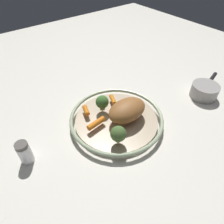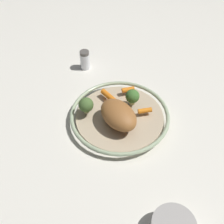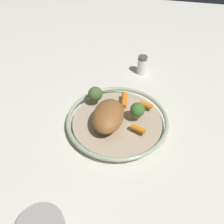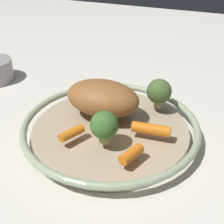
{
  "view_description": "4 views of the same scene",
  "coord_description": "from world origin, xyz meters",
  "px_view_note": "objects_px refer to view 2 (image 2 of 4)",
  "views": [
    {
      "loc": [
        0.33,
        0.39,
        0.53
      ],
      "look_at": [
        0.02,
        -0.0,
        0.07
      ],
      "focal_mm": 31.59,
      "sensor_mm": 36.0,
      "label": 1
    },
    {
      "loc": [
        -0.55,
        0.39,
        0.76
      ],
      "look_at": [
        0.01,
        0.03,
        0.05
      ],
      "focal_mm": 46.73,
      "sensor_mm": 36.0,
      "label": 2
    },
    {
      "loc": [
        -0.61,
        -0.11,
        0.66
      ],
      "look_at": [
        -0.01,
        0.02,
        0.07
      ],
      "focal_mm": 42.3,
      "sensor_mm": 36.0,
      "label": 3
    },
    {
      "loc": [
        0.19,
        -0.43,
        0.34
      ],
      "look_at": [
        0.01,
        -0.01,
        0.06
      ],
      "focal_mm": 47.38,
      "sensor_mm": 36.0,
      "label": 4
    }
  ],
  "objects_px": {
    "serving_bowl": "(120,117)",
    "broccoli_floret_edge": "(86,105)",
    "baby_carrot_center": "(128,90)",
    "baby_carrot_back": "(109,96)",
    "salt_shaker": "(85,60)",
    "roast_chicken_piece": "(118,115)",
    "broccoli_floret_large": "(132,96)",
    "baby_carrot_near_rim": "(145,111)"
  },
  "relations": [
    {
      "from": "serving_bowl",
      "to": "broccoli_floret_edge",
      "type": "xyz_separation_m",
      "value": [
        0.07,
        0.09,
        0.05
      ]
    },
    {
      "from": "baby_carrot_center",
      "to": "baby_carrot_back",
      "type": "bearing_deg",
      "value": 83.74
    },
    {
      "from": "baby_carrot_back",
      "to": "serving_bowl",
      "type": "bearing_deg",
      "value": 174.03
    },
    {
      "from": "broccoli_floret_edge",
      "to": "salt_shaker",
      "type": "height_order",
      "value": "broccoli_floret_edge"
    },
    {
      "from": "roast_chicken_piece",
      "to": "salt_shaker",
      "type": "height_order",
      "value": "roast_chicken_piece"
    },
    {
      "from": "baby_carrot_back",
      "to": "broccoli_floret_edge",
      "type": "bearing_deg",
      "value": 98.86
    },
    {
      "from": "baby_carrot_center",
      "to": "broccoli_floret_edge",
      "type": "distance_m",
      "value": 0.18
    },
    {
      "from": "baby_carrot_center",
      "to": "broccoli_floret_large",
      "type": "xyz_separation_m",
      "value": [
        -0.06,
        0.02,
        0.02
      ]
    },
    {
      "from": "serving_bowl",
      "to": "broccoli_floret_large",
      "type": "xyz_separation_m",
      "value": [
        0.02,
        -0.06,
        0.05
      ]
    },
    {
      "from": "baby_carrot_center",
      "to": "salt_shaker",
      "type": "xyz_separation_m",
      "value": [
        0.25,
        0.04,
        -0.0
      ]
    },
    {
      "from": "baby_carrot_back",
      "to": "salt_shaker",
      "type": "bearing_deg",
      "value": -8.67
    },
    {
      "from": "serving_bowl",
      "to": "baby_carrot_near_rim",
      "type": "distance_m",
      "value": 0.09
    },
    {
      "from": "serving_bowl",
      "to": "roast_chicken_piece",
      "type": "xyz_separation_m",
      "value": [
        -0.03,
        0.02,
        0.05
      ]
    },
    {
      "from": "serving_bowl",
      "to": "baby_carrot_back",
      "type": "height_order",
      "value": "baby_carrot_back"
    },
    {
      "from": "baby_carrot_center",
      "to": "salt_shaker",
      "type": "relative_size",
      "value": 0.56
    },
    {
      "from": "baby_carrot_near_rim",
      "to": "broccoli_floret_edge",
      "type": "bearing_deg",
      "value": 56.56
    },
    {
      "from": "baby_carrot_near_rim",
      "to": "salt_shaker",
      "type": "height_order",
      "value": "salt_shaker"
    },
    {
      "from": "baby_carrot_back",
      "to": "salt_shaker",
      "type": "height_order",
      "value": "salt_shaker"
    },
    {
      "from": "baby_carrot_near_rim",
      "to": "broccoli_floret_edge",
      "type": "xyz_separation_m",
      "value": [
        0.11,
        0.17,
        0.03
      ]
    },
    {
      "from": "serving_bowl",
      "to": "roast_chicken_piece",
      "type": "bearing_deg",
      "value": 138.42
    },
    {
      "from": "baby_carrot_center",
      "to": "broccoli_floret_edge",
      "type": "height_order",
      "value": "broccoli_floret_edge"
    },
    {
      "from": "serving_bowl",
      "to": "baby_carrot_center",
      "type": "bearing_deg",
      "value": -49.36
    },
    {
      "from": "roast_chicken_piece",
      "to": "baby_carrot_back",
      "type": "bearing_deg",
      "value": -16.69
    },
    {
      "from": "baby_carrot_back",
      "to": "broccoli_floret_large",
      "type": "relative_size",
      "value": 1.18
    },
    {
      "from": "baby_carrot_near_rim",
      "to": "broccoli_floret_edge",
      "type": "height_order",
      "value": "broccoli_floret_edge"
    },
    {
      "from": "baby_carrot_near_rim",
      "to": "serving_bowl",
      "type": "bearing_deg",
      "value": 60.6
    },
    {
      "from": "broccoli_floret_large",
      "to": "salt_shaker",
      "type": "bearing_deg",
      "value": 3.49
    },
    {
      "from": "baby_carrot_near_rim",
      "to": "baby_carrot_center",
      "type": "bearing_deg",
      "value": -5.97
    },
    {
      "from": "baby_carrot_near_rim",
      "to": "roast_chicken_piece",
      "type": "bearing_deg",
      "value": 81.73
    },
    {
      "from": "baby_carrot_center",
      "to": "broccoli_floret_edge",
      "type": "xyz_separation_m",
      "value": [
        -0.01,
        0.18,
        0.03
      ]
    },
    {
      "from": "serving_bowl",
      "to": "baby_carrot_center",
      "type": "distance_m",
      "value": 0.12
    },
    {
      "from": "roast_chicken_piece",
      "to": "broccoli_floret_edge",
      "type": "relative_size",
      "value": 2.46
    },
    {
      "from": "roast_chicken_piece",
      "to": "broccoli_floret_edge",
      "type": "height_order",
      "value": "roast_chicken_piece"
    },
    {
      "from": "serving_bowl",
      "to": "salt_shaker",
      "type": "height_order",
      "value": "salt_shaker"
    },
    {
      "from": "baby_carrot_near_rim",
      "to": "salt_shaker",
      "type": "xyz_separation_m",
      "value": [
        0.36,
        0.03,
        -0.0
      ]
    },
    {
      "from": "serving_bowl",
      "to": "baby_carrot_back",
      "type": "bearing_deg",
      "value": -5.97
    },
    {
      "from": "baby_carrot_center",
      "to": "salt_shaker",
      "type": "distance_m",
      "value": 0.25
    },
    {
      "from": "baby_carrot_center",
      "to": "baby_carrot_near_rim",
      "type": "bearing_deg",
      "value": 174.03
    },
    {
      "from": "baby_carrot_back",
      "to": "baby_carrot_near_rim",
      "type": "bearing_deg",
      "value": -152.21
    },
    {
      "from": "baby_carrot_center",
      "to": "baby_carrot_near_rim",
      "type": "relative_size",
      "value": 0.96
    },
    {
      "from": "salt_shaker",
      "to": "baby_carrot_near_rim",
      "type": "bearing_deg",
      "value": -175.29
    },
    {
      "from": "baby_carrot_back",
      "to": "broccoli_floret_edge",
      "type": "relative_size",
      "value": 1.15
    }
  ]
}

